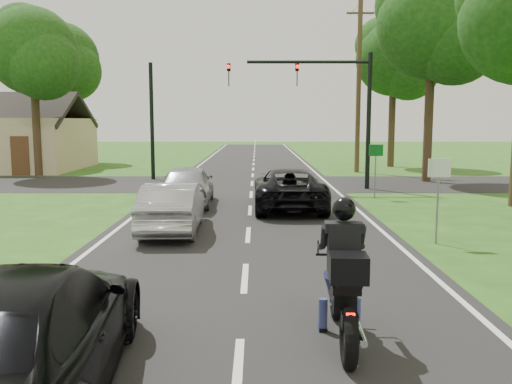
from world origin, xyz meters
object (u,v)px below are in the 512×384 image
(sign_white, at_px, (439,180))
(traffic_signal, at_px, (327,96))
(utility_pole_far, at_px, (359,86))
(sign_green, at_px, (376,158))
(dark_suv, at_px, (289,188))
(silver_suv, at_px, (188,185))
(motorcycle_rider, at_px, (343,286))
(silver_sedan, at_px, (173,207))
(dark_car_behind, at_px, (18,334))

(sign_white, bearing_deg, traffic_signal, 97.05)
(utility_pole_far, xyz_separation_m, sign_green, (-1.30, -11.02, -3.49))
(traffic_signal, bearing_deg, sign_green, -62.62)
(dark_suv, distance_m, silver_suv, 3.69)
(motorcycle_rider, xyz_separation_m, sign_green, (3.49, 14.06, 0.79))
(silver_suv, bearing_deg, dark_suv, 165.91)
(silver_sedan, bearing_deg, dark_car_behind, 86.70)
(silver_suv, relative_size, sign_green, 2.05)
(motorcycle_rider, distance_m, sign_green, 14.51)
(sign_white, xyz_separation_m, sign_green, (0.20, 8.00, 0.00))
(traffic_signal, bearing_deg, silver_sedan, -119.46)
(dark_suv, xyz_separation_m, sign_white, (3.36, -5.39, 0.88))
(motorcycle_rider, bearing_deg, silver_suv, 109.55)
(motorcycle_rider, bearing_deg, dark_car_behind, -153.71)
(traffic_signal, relative_size, sign_white, 3.00)
(motorcycle_rider, height_order, sign_white, sign_white)
(sign_green, bearing_deg, silver_sedan, -136.72)
(traffic_signal, distance_m, sign_white, 11.39)
(dark_suv, xyz_separation_m, utility_pole_far, (4.86, 13.63, 4.36))
(silver_sedan, xyz_separation_m, utility_pole_far, (8.28, 17.59, 4.39))
(dark_car_behind, relative_size, utility_pole_far, 0.53)
(dark_suv, relative_size, utility_pole_far, 0.51)
(dark_suv, distance_m, silver_sedan, 5.24)
(silver_sedan, relative_size, utility_pole_far, 0.41)
(traffic_signal, distance_m, sign_green, 4.24)
(dark_car_behind, bearing_deg, silver_sedan, -97.24)
(silver_sedan, bearing_deg, silver_suv, -89.51)
(silver_sedan, distance_m, traffic_signal, 11.54)
(silver_sedan, height_order, traffic_signal, traffic_signal)
(sign_green, bearing_deg, silver_suv, -165.67)
(silver_suv, relative_size, traffic_signal, 0.68)
(dark_suv, bearing_deg, utility_pole_far, -109.87)
(silver_suv, bearing_deg, traffic_signal, -141.01)
(dark_car_behind, bearing_deg, dark_suv, -111.37)
(motorcycle_rider, distance_m, silver_suv, 12.77)
(traffic_signal, xyz_separation_m, sign_white, (1.36, -11.02, -2.54))
(dark_suv, bearing_deg, dark_car_behind, 74.06)
(dark_suv, height_order, sign_white, sign_white)
(silver_suv, height_order, utility_pole_far, utility_pole_far)
(sign_white, bearing_deg, dark_suv, 121.90)
(silver_suv, distance_m, sign_white, 9.34)
(sign_green, bearing_deg, motorcycle_rider, -103.94)
(traffic_signal, bearing_deg, dark_suv, -109.50)
(utility_pole_far, distance_m, sign_white, 19.39)
(motorcycle_rider, xyz_separation_m, utility_pole_far, (4.79, 25.08, 4.28))
(dark_suv, bearing_deg, traffic_signal, -109.76)
(silver_sedan, bearing_deg, sign_white, 166.35)
(traffic_signal, bearing_deg, dark_car_behind, -106.85)
(sign_white, bearing_deg, silver_suv, 138.45)
(silver_suv, distance_m, traffic_signal, 8.14)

